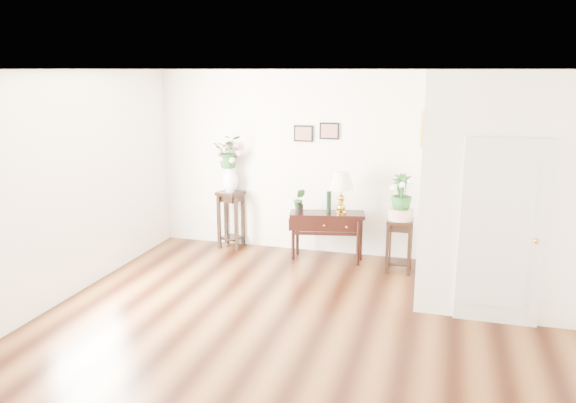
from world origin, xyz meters
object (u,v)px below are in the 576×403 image
at_px(console_table, 327,236).
at_px(plant_stand_b, 399,245).
at_px(table_lamp, 341,190).
at_px(plant_stand_a, 231,219).

bearing_deg(console_table, plant_stand_b, -22.20).
bearing_deg(table_lamp, console_table, 180.00).
xyz_separation_m(console_table, plant_stand_b, (1.08, -0.20, 0.01)).
bearing_deg(console_table, table_lamp, -11.80).
height_order(console_table, table_lamp, table_lamp).
relative_size(console_table, plant_stand_a, 1.21).
bearing_deg(console_table, plant_stand_a, 160.69).
relative_size(console_table, plant_stand_b, 1.45).
xyz_separation_m(table_lamp, plant_stand_a, (-1.82, 0.21, -0.63)).
height_order(table_lamp, plant_stand_b, table_lamp).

